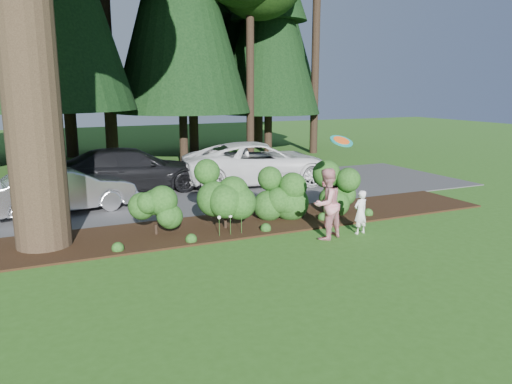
{
  "coord_description": "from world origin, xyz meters",
  "views": [
    {
      "loc": [
        -4.77,
        -8.84,
        3.7
      ],
      "look_at": [
        -0.03,
        1.45,
        1.3
      ],
      "focal_mm": 35.0,
      "sensor_mm": 36.0,
      "label": 1
    }
  ],
  "objects_px": {
    "frisbee": "(341,141)",
    "car_white_suv": "(259,163)",
    "adult": "(326,204)",
    "car_dark_suv": "(132,170)",
    "child": "(360,212)",
    "car_silver_wagon": "(63,190)"
  },
  "relations": [
    {
      "from": "car_white_suv",
      "to": "car_dark_suv",
      "type": "xyz_separation_m",
      "value": [
        -4.7,
        0.65,
        -0.03
      ]
    },
    {
      "from": "car_silver_wagon",
      "to": "adult",
      "type": "xyz_separation_m",
      "value": [
        5.69,
        -5.38,
        0.17
      ]
    },
    {
      "from": "car_dark_suv",
      "to": "frisbee",
      "type": "height_order",
      "value": "frisbee"
    },
    {
      "from": "car_white_suv",
      "to": "child",
      "type": "relative_size",
      "value": 5.13
    },
    {
      "from": "adult",
      "to": "car_white_suv",
      "type": "bearing_deg",
      "value": -122.45
    },
    {
      "from": "car_dark_suv",
      "to": "frisbee",
      "type": "distance_m",
      "value": 8.56
    },
    {
      "from": "adult",
      "to": "frisbee",
      "type": "xyz_separation_m",
      "value": [
        0.42,
        0.06,
        1.52
      ]
    },
    {
      "from": "car_dark_suv",
      "to": "child",
      "type": "distance_m",
      "value": 8.76
    },
    {
      "from": "child",
      "to": "frisbee",
      "type": "xyz_separation_m",
      "value": [
        -0.61,
        0.07,
        1.84
      ]
    },
    {
      "from": "frisbee",
      "to": "car_white_suv",
      "type": "bearing_deg",
      "value": 81.55
    },
    {
      "from": "car_silver_wagon",
      "to": "car_white_suv",
      "type": "height_order",
      "value": "car_white_suv"
    },
    {
      "from": "car_white_suv",
      "to": "child",
      "type": "bearing_deg",
      "value": -174.31
    },
    {
      "from": "car_dark_suv",
      "to": "adult",
      "type": "height_order",
      "value": "adult"
    },
    {
      "from": "car_white_suv",
      "to": "child",
      "type": "distance_m",
      "value": 7.01
    },
    {
      "from": "car_dark_suv",
      "to": "child",
      "type": "height_order",
      "value": "car_dark_suv"
    },
    {
      "from": "child",
      "to": "car_white_suv",
      "type": "bearing_deg",
      "value": -103.23
    },
    {
      "from": "car_silver_wagon",
      "to": "child",
      "type": "bearing_deg",
      "value": -138.48
    },
    {
      "from": "frisbee",
      "to": "car_dark_suv",
      "type": "bearing_deg",
      "value": 115.92
    },
    {
      "from": "car_silver_wagon",
      "to": "frisbee",
      "type": "distance_m",
      "value": 8.28
    },
    {
      "from": "car_silver_wagon",
      "to": "car_dark_suv",
      "type": "relative_size",
      "value": 0.78
    },
    {
      "from": "car_silver_wagon",
      "to": "child",
      "type": "height_order",
      "value": "car_silver_wagon"
    },
    {
      "from": "car_white_suv",
      "to": "adult",
      "type": "relative_size",
      "value": 3.29
    }
  ]
}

